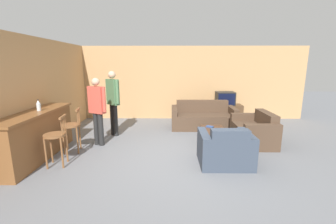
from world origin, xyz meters
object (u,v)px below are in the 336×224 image
loveseat_right (254,131)px  couch_far (203,118)px  armchair_near (225,150)px  tv_unit (224,113)px  bar_chair_near (56,138)px  bottle (39,106)px  person_by_counter (97,108)px  person_by_window (113,99)px  tv (225,98)px  bar_chair_mid (72,128)px  book_on_table (210,127)px  coffee_table (214,132)px

loveseat_right → couch_far: bearing=128.5°
armchair_near → loveseat_right: armchair_near is taller
loveseat_right → armchair_near: bearing=-129.3°
tv_unit → bar_chair_near: bearing=-138.6°
bottle → person_by_counter: (1.01, 0.69, -0.18)m
person_by_window → bottle: bearing=-129.3°
tv → person_by_counter: (-3.69, -2.48, 0.14)m
bar_chair_near → tv_unit: 5.53m
armchair_near → tv: bearing=77.1°
armchair_near → person_by_window: (-2.68, 1.86, 0.73)m
couch_far → tv_unit: bearing=45.2°
bar_chair_near → bottle: bearing=139.1°
bar_chair_near → person_by_window: person_by_window is taller
bar_chair_near → tv: tv is taller
bar_chair_mid → person_by_counter: bearing=44.7°
bar_chair_near → couch_far: (3.26, 2.76, -0.26)m
person_by_window → book_on_table: bearing=-9.9°
book_on_table → person_by_counter: size_ratio=0.13×
armchair_near → person_by_window: 3.34m
armchair_near → person_by_counter: size_ratio=0.61×
armchair_near → book_on_table: bearing=93.0°
bottle → tv_unit: bearing=34.0°
bottle → couch_far: bearing=30.9°
bar_chair_mid → book_on_table: (3.26, 0.78, -0.18)m
bar_chair_near → tv: size_ratio=1.61×
bar_chair_near → coffee_table: (3.32, 1.28, -0.25)m
bottle → person_by_window: bearing=50.7°
coffee_table → tv: tv is taller
loveseat_right → coffee_table: (-1.05, -0.08, 0.01)m
tv_unit → person_by_counter: size_ratio=0.72×
bar_chair_mid → coffee_table: bar_chair_mid is taller
tv → person_by_window: 3.89m
bar_chair_near → book_on_table: bar_chair_near is taller
couch_far → bar_chair_near: bearing=-139.8°
couch_far → bottle: (-3.81, -2.28, 0.82)m
armchair_near → person_by_counter: 3.13m
loveseat_right → tv_unit: loveseat_right is taller
armchair_near → person_by_window: person_by_window is taller
loveseat_right → person_by_window: bearing=171.1°
loveseat_right → person_by_counter: bearing=-177.1°
tv_unit → loveseat_right: bearing=-84.3°
armchair_near → tv_unit: 3.65m
book_on_table → couch_far: bearing=89.7°
tv → person_by_counter: size_ratio=0.38×
couch_far → coffee_table: (0.06, -1.48, 0.01)m
bar_chair_mid → bottle: bearing=-156.7°
tv_unit → coffee_table: bearing=-109.1°
coffee_table → bar_chair_near: bearing=-159.0°
loveseat_right → bottle: size_ratio=5.44×
loveseat_right → tv_unit: size_ratio=1.10×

